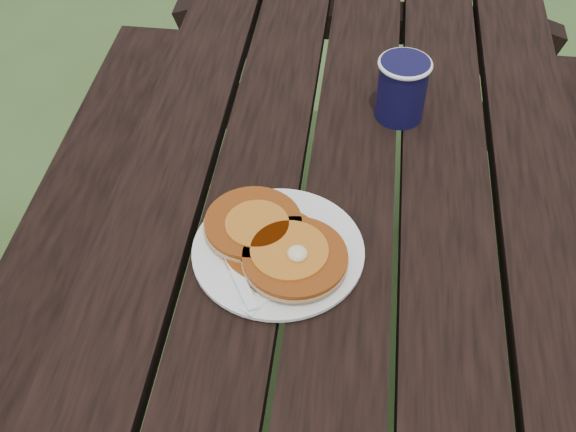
# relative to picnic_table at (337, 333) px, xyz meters

# --- Properties ---
(ground) EXTENTS (60.00, 60.00, 0.00)m
(ground) POSITION_rel_picnic_table_xyz_m (0.00, 0.00, -0.37)
(ground) COLOR #344B20
(ground) RESTS_ON ground
(picnic_table) EXTENTS (1.36, 1.80, 0.75)m
(picnic_table) POSITION_rel_picnic_table_xyz_m (0.00, 0.00, 0.00)
(picnic_table) COLOR black
(picnic_table) RESTS_ON ground
(plate) EXTENTS (0.25, 0.25, 0.01)m
(plate) POSITION_rel_picnic_table_xyz_m (-0.10, -0.13, 0.39)
(plate) COLOR white
(plate) RESTS_ON picnic_table
(pancake_stack) EXTENTS (0.21, 0.20, 0.04)m
(pancake_stack) POSITION_rel_picnic_table_xyz_m (-0.10, -0.13, 0.41)
(pancake_stack) COLOR #914010
(pancake_stack) RESTS_ON plate
(knife) EXTENTS (0.12, 0.16, 0.00)m
(knife) POSITION_rel_picnic_table_xyz_m (-0.07, -0.18, 0.39)
(knife) COLOR white
(knife) RESTS_ON plate
(fork) EXTENTS (0.11, 0.16, 0.01)m
(fork) POSITION_rel_picnic_table_xyz_m (-0.14, -0.20, 0.40)
(fork) COLOR white
(fork) RESTS_ON plate
(coffee_cup) EXTENTS (0.09, 0.09, 0.11)m
(coffee_cup) POSITION_rel_picnic_table_xyz_m (0.07, 0.21, 0.45)
(coffee_cup) COLOR black
(coffee_cup) RESTS_ON picnic_table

